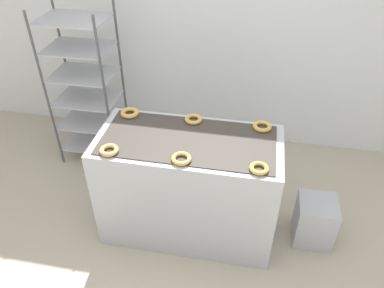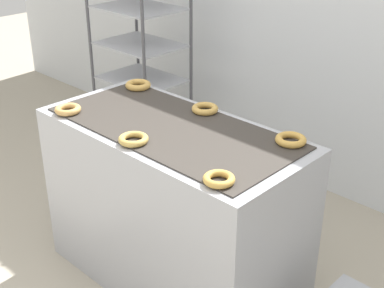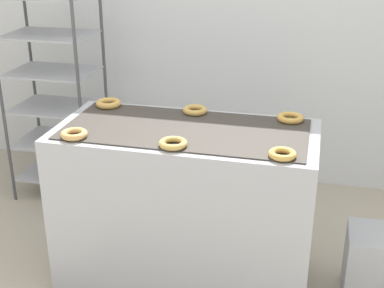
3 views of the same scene
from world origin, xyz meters
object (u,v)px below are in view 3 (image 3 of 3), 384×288
object	(u,v)px
donut_far_center	(195,110)
donut_far_right	(290,118)
donut_near_left	(74,134)
donut_far_left	(108,103)
glaze_bin	(374,266)
donut_near_center	(173,143)
donut_near_right	(282,154)
baking_rack_cart	(55,90)
fryer_machine	(186,207)

from	to	relation	value
donut_far_center	donut_far_right	xyz separation A→B (m)	(0.56, -0.00, -0.00)
donut_near_left	donut_far_left	size ratio (longest dim) A/B	0.93
glaze_bin	donut_near_left	distance (m)	1.84
glaze_bin	donut_far_right	distance (m)	0.97
donut_far_right	donut_far_left	bearing A→B (deg)	-179.71
donut_near_center	donut_far_left	xyz separation A→B (m)	(-0.55, 0.51, 0.00)
donut_far_center	donut_near_center	bearing A→B (deg)	-89.30
donut_near_center	donut_near_right	world-z (taller)	same
donut_near_left	donut_near_right	xyz separation A→B (m)	(1.09, 0.00, -0.00)
glaze_bin	donut_near_left	xyz separation A→B (m)	(-1.63, -0.33, 0.79)
baking_rack_cart	donut_far_center	bearing A→B (deg)	-26.41
fryer_machine	donut_near_left	size ratio (longest dim) A/B	10.16
donut_near_left	donut_far_right	size ratio (longest dim) A/B	0.95
donut_far_left	donut_near_left	bearing A→B (deg)	-88.51
fryer_machine	donut_far_center	xyz separation A→B (m)	(-0.01, 0.26, 0.51)
donut_near_center	donut_near_right	size ratio (longest dim) A/B	1.07
fryer_machine	donut_far_right	world-z (taller)	donut_far_right
baking_rack_cart	donut_far_center	world-z (taller)	baking_rack_cart
donut_far_center	donut_near_right	bearing A→B (deg)	-43.09
donut_far_left	donut_far_right	size ratio (longest dim) A/B	1.03
donut_near_left	donut_near_center	size ratio (longest dim) A/B	0.97
baking_rack_cart	donut_far_left	size ratio (longest dim) A/B	10.94
donut_near_left	fryer_machine	bearing A→B (deg)	25.77
donut_far_left	donut_far_right	distance (m)	1.10
donut_near_right	donut_far_left	xyz separation A→B (m)	(-1.10, 0.51, 0.00)
glaze_bin	donut_near_right	size ratio (longest dim) A/B	3.13
fryer_machine	donut_near_left	bearing A→B (deg)	-154.23
baking_rack_cart	donut_far_right	size ratio (longest dim) A/B	11.22
glaze_bin	donut_far_left	size ratio (longest dim) A/B	2.78
fryer_machine	donut_far_left	world-z (taller)	donut_far_left
glaze_bin	donut_far_left	xyz separation A→B (m)	(-1.64, 0.19, 0.79)
donut_far_right	donut_near_right	bearing A→B (deg)	-90.20
donut_far_left	donut_far_right	world-z (taller)	donut_far_left
fryer_machine	baking_rack_cart	distance (m)	1.56
glaze_bin	baking_rack_cart	bearing A→B (deg)	160.98
fryer_machine	donut_near_center	world-z (taller)	donut_near_center
glaze_bin	donut_far_left	distance (m)	1.83
baking_rack_cart	donut_near_center	size ratio (longest dim) A/B	11.48
baking_rack_cart	donut_far_left	xyz separation A→B (m)	(0.69, -0.62, 0.15)
baking_rack_cart	donut_far_right	bearing A→B (deg)	-18.89
baking_rack_cart	donut_near_left	bearing A→B (deg)	-58.23
donut_near_right	donut_far_left	bearing A→B (deg)	154.95
baking_rack_cart	donut_far_right	world-z (taller)	baking_rack_cart
fryer_machine	baking_rack_cart	bearing A→B (deg)	144.89
glaze_bin	donut_near_center	size ratio (longest dim) A/B	2.92
donut_near_left	donut_far_right	xyz separation A→B (m)	(1.09, 0.52, -0.00)
donut_near_center	fryer_machine	bearing A→B (deg)	89.48
fryer_machine	donut_far_left	bearing A→B (deg)	155.27
donut_near_center	donut_far_center	distance (m)	0.52
donut_near_right	donut_far_right	distance (m)	0.52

